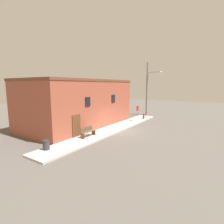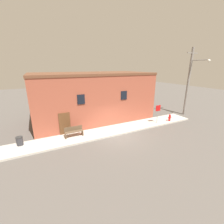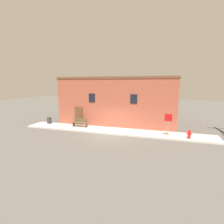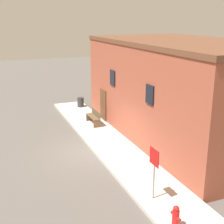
{
  "view_description": "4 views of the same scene",
  "coord_description": "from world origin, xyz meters",
  "views": [
    {
      "loc": [
        -15.7,
        -9.13,
        4.89
      ],
      "look_at": [
        -0.15,
        1.14,
        2.0
      ],
      "focal_mm": 28.0,
      "sensor_mm": 36.0,
      "label": 1
    },
    {
      "loc": [
        -6.29,
        -11.1,
        6.16
      ],
      "look_at": [
        -0.15,
        1.14,
        2.0
      ],
      "focal_mm": 24.0,
      "sensor_mm": 36.0,
      "label": 2
    },
    {
      "loc": [
        4.94,
        -15.19,
        4.83
      ],
      "look_at": [
        -0.15,
        1.14,
        2.0
      ],
      "focal_mm": 28.0,
      "sensor_mm": 36.0,
      "label": 3
    },
    {
      "loc": [
        14.21,
        -4.67,
        6.67
      ],
      "look_at": [
        -0.15,
        1.14,
        2.0
      ],
      "focal_mm": 50.0,
      "sensor_mm": 36.0,
      "label": 4
    }
  ],
  "objects": [
    {
      "name": "ground_plane",
      "position": [
        0.0,
        0.0,
        0.0
      ],
      "size": [
        80.0,
        80.0,
        0.0
      ],
      "primitive_type": "plane",
      "color": "#56514C"
    },
    {
      "name": "sidewalk",
      "position": [
        0.0,
        1.14,
        0.07
      ],
      "size": [
        19.21,
        2.28,
        0.15
      ],
      "color": "#BCB7AD",
      "rests_on": "ground"
    },
    {
      "name": "brick_building",
      "position": [
        -0.49,
        5.68,
        2.76
      ],
      "size": [
        13.22,
        6.93,
        5.52
      ],
      "color": "#9E4C38",
      "rests_on": "ground"
    },
    {
      "name": "fire_hydrant",
      "position": [
        6.96,
        0.48,
        0.54
      ],
      "size": [
        0.48,
        0.23,
        0.78
      ],
      "color": "red",
      "rests_on": "sidewalk"
    },
    {
      "name": "stop_sign",
      "position": [
        5.2,
        0.64,
        1.55
      ],
      "size": [
        0.64,
        0.06,
        2.02
      ],
      "color": "gray",
      "rests_on": "sidewalk"
    },
    {
      "name": "bench",
      "position": [
        -3.84,
        1.39,
        0.6
      ],
      "size": [
        1.59,
        0.44,
        0.9
      ],
      "color": "brown",
      "rests_on": "sidewalk"
    },
    {
      "name": "trash_bin",
      "position": [
        -8.06,
        1.74,
        0.51
      ],
      "size": [
        0.51,
        0.51,
        0.71
      ],
      "color": "#333338",
      "rests_on": "sidewalk"
    }
  ]
}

